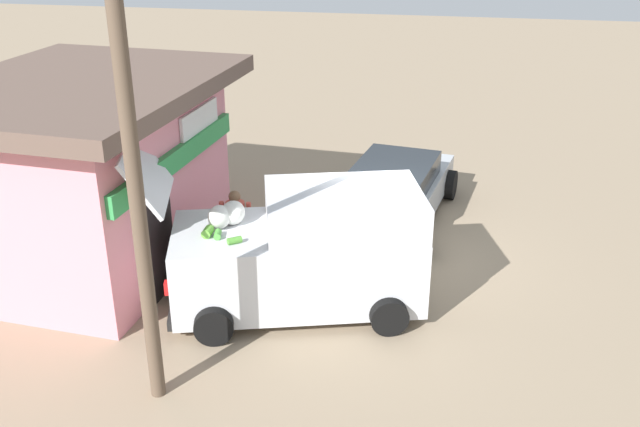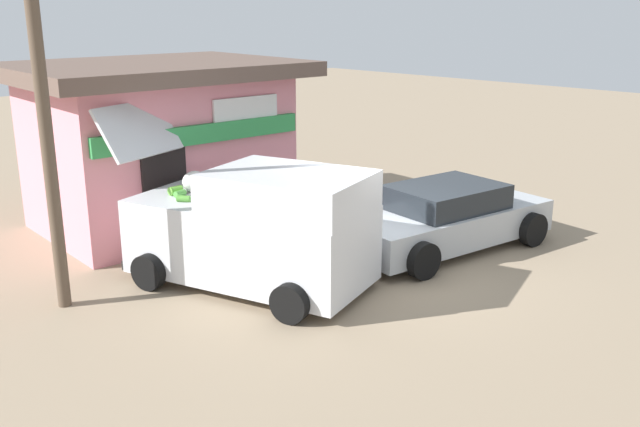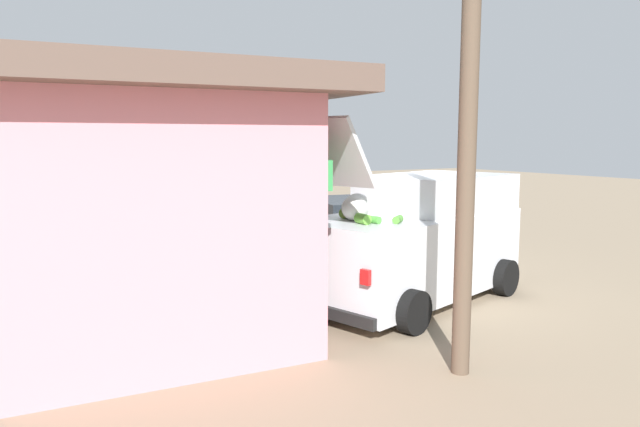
% 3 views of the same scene
% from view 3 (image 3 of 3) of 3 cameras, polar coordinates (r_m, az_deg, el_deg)
% --- Properties ---
extents(ground_plane, '(60.00, 60.00, 0.00)m').
position_cam_3_polar(ground_plane, '(11.99, 7.31, -5.29)').
color(ground_plane, gray).
extents(storefront_bar, '(5.89, 4.78, 3.41)m').
position_cam_3_polar(storefront_bar, '(8.41, -16.95, 1.31)').
color(storefront_bar, pink).
rests_on(storefront_bar, ground_plane).
extents(delivery_van, '(3.03, 4.84, 2.88)m').
position_cam_3_polar(delivery_van, '(9.59, 9.32, -2.45)').
color(delivery_van, silver).
rests_on(delivery_van, ground_plane).
extents(parked_sedan, '(4.55, 2.63, 1.25)m').
position_cam_3_polar(parked_sedan, '(13.31, 2.63, -1.37)').
color(parked_sedan, '#B2B7BC').
rests_on(parked_sedan, ground_plane).
extents(vendor_standing, '(0.38, 0.57, 1.56)m').
position_cam_3_polar(vendor_standing, '(9.56, -1.06, -2.96)').
color(vendor_standing, '#4C4C51').
rests_on(vendor_standing, ground_plane).
extents(customer_bending, '(0.61, 0.74, 1.31)m').
position_cam_3_polar(customer_bending, '(8.62, 1.76, -4.76)').
color(customer_bending, '#726047').
rests_on(customer_bending, ground_plane).
extents(unloaded_banana_pile, '(0.81, 0.87, 0.46)m').
position_cam_3_polar(unloaded_banana_pile, '(7.45, -4.82, -11.44)').
color(unloaded_banana_pile, silver).
rests_on(unloaded_banana_pile, ground_plane).
extents(paint_bucket, '(0.29, 0.29, 0.31)m').
position_cam_3_polar(paint_bucket, '(12.18, -6.38, -4.33)').
color(paint_bucket, blue).
rests_on(paint_bucket, ground_plane).
extents(utility_pole, '(0.20, 0.20, 5.45)m').
position_cam_3_polar(utility_pole, '(6.45, 14.27, 8.14)').
color(utility_pole, brown).
rests_on(utility_pole, ground_plane).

